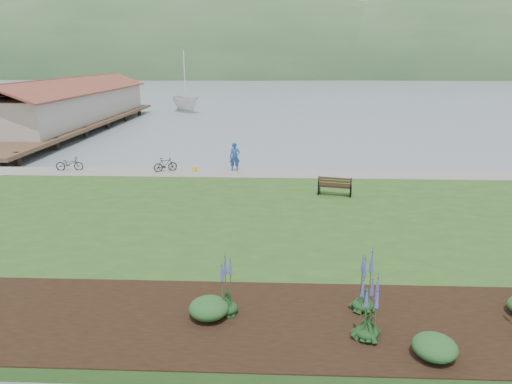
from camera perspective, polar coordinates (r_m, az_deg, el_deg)
ground at (r=22.16m, az=-2.09°, el=-3.03°), size 600.00×600.00×0.00m
lawn at (r=20.22m, az=-2.53°, el=-4.38°), size 34.00×20.00×0.40m
shoreline_path at (r=28.64m, az=-1.05°, el=2.35°), size 34.00×2.20×0.03m
garden_bed at (r=13.11m, az=8.15°, el=-15.81°), size 24.00×4.40×0.04m
far_hillside at (r=191.85m, az=8.09°, el=14.06°), size 580.00×80.00×38.00m
pier_pavilion at (r=53.20m, az=-22.05°, el=10.14°), size 8.00×36.00×5.40m
park_bench at (r=24.29m, az=9.83°, el=0.79°), size 1.84×1.09×1.07m
person at (r=29.05m, az=-2.67°, el=4.70°), size 0.83×0.60×2.16m
bicycle_a at (r=31.65m, az=-22.30°, el=3.29°), size 0.77×1.78×0.91m
bicycle_b at (r=29.61m, az=-11.27°, el=3.37°), size 1.03×1.53×0.90m
sailboat at (r=66.56m, az=-8.74°, el=9.87°), size 14.38×14.41×26.71m
pannier at (r=29.29m, az=-7.66°, el=2.82°), size 0.26×0.34×0.32m
echium_0 at (r=12.26m, az=13.87°, el=-14.09°), size 0.62×0.62×1.92m
echium_1 at (r=13.47m, az=13.38°, el=-11.25°), size 0.62×0.62×2.08m
echium_4 at (r=12.99m, az=-3.69°, el=-11.82°), size 0.62×0.62×2.11m
shrub_0 at (r=13.10m, az=-5.92°, el=-14.24°), size 1.11×1.11×0.56m
shrub_1 at (r=12.33m, az=21.44°, el=-17.59°), size 1.07×1.07×0.54m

